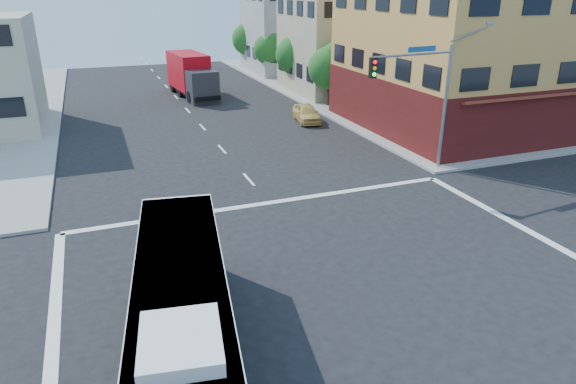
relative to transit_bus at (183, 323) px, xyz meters
name	(u,v)px	position (x,y,z in m)	size (l,w,h in m)	color
ground	(363,309)	(5.97, 0.92, -1.62)	(120.00, 120.00, 0.00)	black
sidewalk_ne	(486,78)	(40.97, 35.92, -1.54)	(50.00, 50.00, 0.15)	gray
corner_building_ne	(488,45)	(25.96, 19.40, 4.27)	(18.10, 15.44, 14.00)	#CE8C4A
building_east_near	(351,45)	(22.95, 34.90, 2.89)	(12.06, 10.06, 9.00)	#B4AA8A
building_east_far	(298,29)	(22.95, 48.90, 3.39)	(12.06, 10.06, 10.00)	#ACACA7
signal_mast_ne	(423,85)	(15.05, 11.54, 3.36)	(7.91, 1.13, 8.07)	gray
street_tree_a	(331,65)	(17.87, 28.85, 1.97)	(3.60, 3.60, 5.53)	#381F14
street_tree_b	(296,53)	(17.87, 36.85, 2.13)	(3.80, 3.80, 5.79)	#381F14
street_tree_c	(270,47)	(17.87, 44.85, 1.84)	(3.40, 3.40, 5.29)	#381F14
street_tree_d	(249,37)	(17.87, 52.85, 2.26)	(4.00, 4.00, 6.03)	#381F14
transit_bus	(183,323)	(0.00, 0.00, 0.00)	(4.09, 11.42, 3.31)	black
box_truck	(192,76)	(7.59, 37.68, 0.29)	(3.39, 8.95, 3.93)	#29292F
parked_car	(307,113)	(13.94, 24.69, -0.93)	(1.62, 4.03, 1.37)	#DFBE61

